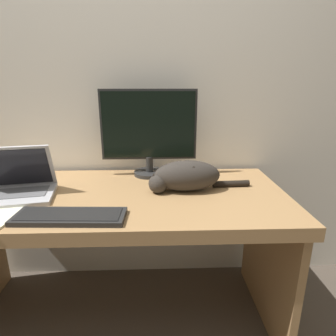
% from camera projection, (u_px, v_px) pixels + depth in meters
% --- Properties ---
extents(wall_back, '(6.40, 0.06, 2.60)m').
position_uv_depth(wall_back, '(120.00, 72.00, 1.59)').
color(wall_back, silver).
rests_on(wall_back, ground_plane).
extents(desk, '(1.66, 0.73, 0.74)m').
position_uv_depth(desk, '(116.00, 220.00, 1.39)').
color(desk, '#A37A4C').
rests_on(desk, ground_plane).
extents(monitor, '(0.53, 0.18, 0.48)m').
position_uv_depth(monitor, '(149.00, 131.00, 1.54)').
color(monitor, '#282828').
rests_on(monitor, desk).
extents(laptop, '(0.37, 0.30, 0.24)m').
position_uv_depth(laptop, '(16.00, 187.00, 1.29)').
color(laptop, '#B7B7BC').
rests_on(laptop, desk).
extents(external_keyboard, '(0.43, 0.16, 0.02)m').
position_uv_depth(external_keyboard, '(70.00, 216.00, 1.09)').
color(external_keyboard, black).
rests_on(external_keyboard, desk).
extents(cat, '(0.51, 0.17, 0.15)m').
position_uv_depth(cat, '(186.00, 176.00, 1.36)').
color(cat, '#332D28').
rests_on(cat, desk).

